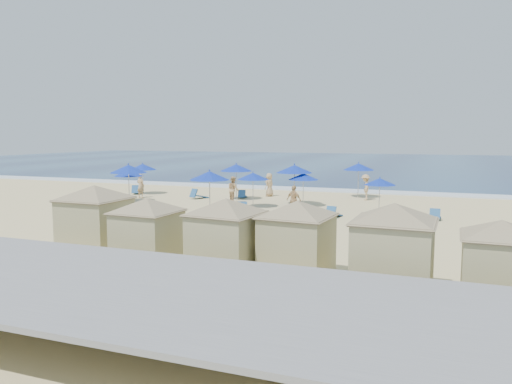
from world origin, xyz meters
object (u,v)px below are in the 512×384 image
at_px(umbrella_9, 380,182).
at_px(beachgoer_0, 141,186).
at_px(umbrella_7, 303,177).
at_px(cabana_4, 394,237).
at_px(beachgoer_1, 233,189).
at_px(cabana_5, 501,252).
at_px(umbrella_0, 143,167).
at_px(cabana_2, 226,227).
at_px(cabana_3, 297,229).
at_px(umbrella_3, 236,168).
at_px(beachgoer_2, 294,200).
at_px(cabana_1, 147,223).
at_px(umbrella_6, 294,169).
at_px(cabana_0, 95,211).
at_px(beachgoer_4, 269,185).
at_px(umbrella_5, 210,176).
at_px(umbrella_2, 128,169).
at_px(umbrella_1, 129,173).
at_px(beachgoer_3, 365,187).
at_px(umbrella_4, 253,176).
at_px(trash_bin, 218,230).
at_px(umbrella_8, 359,167).

height_order(umbrella_9, beachgoer_0, umbrella_9).
bearing_deg(umbrella_7, cabana_4, -66.17).
distance_m(beachgoer_0, beachgoer_1, 7.30).
relative_size(cabana_5, umbrella_0, 1.69).
height_order(cabana_4, cabana_5, cabana_4).
bearing_deg(cabana_2, cabana_3, 10.07).
relative_size(umbrella_3, beachgoer_2, 1.54).
xyz_separation_m(cabana_1, umbrella_6, (0.39, 16.37, 0.84)).
relative_size(cabana_0, beachgoer_4, 2.71).
height_order(umbrella_5, umbrella_6, umbrella_6).
xyz_separation_m(umbrella_7, umbrella_9, (4.86, -1.02, -0.07)).
relative_size(cabana_2, umbrella_2, 1.60).
bearing_deg(cabana_5, umbrella_9, 108.34).
distance_m(umbrella_9, beachgoer_2, 5.16).
xyz_separation_m(cabana_0, beachgoer_4, (0.20, 19.29, -0.81)).
xyz_separation_m(umbrella_1, beachgoer_0, (-0.40, 1.97, -1.07)).
bearing_deg(cabana_0, umbrella_7, 75.46).
relative_size(umbrella_1, beachgoer_3, 1.25).
bearing_deg(beachgoer_0, cabana_0, 126.50).
bearing_deg(cabana_1, cabana_2, 0.95).
bearing_deg(beachgoer_1, umbrella_9, -141.95).
xyz_separation_m(cabana_3, umbrella_5, (-8.03, 10.08, 0.69)).
xyz_separation_m(cabana_3, beachgoer_1, (-8.93, 15.46, -0.67)).
xyz_separation_m(cabana_2, umbrella_9, (3.03, 14.86, 0.26)).
distance_m(cabana_0, umbrella_1, 15.33).
bearing_deg(umbrella_0, beachgoer_1, -13.54).
distance_m(cabana_0, beachgoer_3, 20.97).
height_order(cabana_2, beachgoer_3, cabana_2).
bearing_deg(umbrella_9, umbrella_4, -176.00).
height_order(cabana_4, umbrella_5, cabana_4).
relative_size(umbrella_5, beachgoer_1, 1.46).
bearing_deg(trash_bin, beachgoer_2, 92.25).
bearing_deg(cabana_1, umbrella_8, 80.50).
relative_size(umbrella_1, umbrella_3, 0.87).
distance_m(trash_bin, cabana_5, 11.83).
height_order(trash_bin, umbrella_7, umbrella_7).
bearing_deg(cabana_3, umbrella_8, 94.29).
bearing_deg(cabana_5, trash_bin, 154.48).
xyz_separation_m(cabana_2, beachgoer_1, (-6.65, 15.86, -0.68)).
xyz_separation_m(cabana_2, beachgoer_2, (-1.42, 12.44, -0.73)).
bearing_deg(umbrella_0, cabana_1, -55.94).
bearing_deg(umbrella_9, cabana_1, -111.85).
distance_m(cabana_0, beachgoer_1, 15.19).
bearing_deg(umbrella_7, beachgoer_3, 54.59).
distance_m(umbrella_4, beachgoer_4, 5.86).
distance_m(umbrella_0, beachgoer_1, 8.75).
bearing_deg(umbrella_8, umbrella_7, -113.48).
relative_size(umbrella_3, beachgoer_4, 1.51).
relative_size(beachgoer_0, beachgoer_3, 0.97).
bearing_deg(umbrella_7, cabana_0, -104.54).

